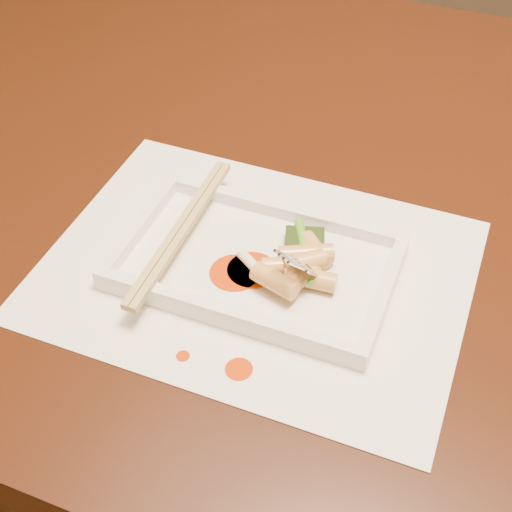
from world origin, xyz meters
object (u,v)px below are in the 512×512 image
at_px(plate_base, 256,266).
at_px(fork, 338,211).
at_px(table, 337,240).
at_px(placemat, 256,270).
at_px(chopstick_a, 177,229).

distance_m(plate_base, fork, 0.11).
height_order(table, plate_base, plate_base).
xyz_separation_m(placemat, fork, (0.07, 0.02, 0.08)).
bearing_deg(placemat, plate_base, 0.00).
height_order(plate_base, chopstick_a, chopstick_a).
xyz_separation_m(table, placemat, (-0.04, -0.17, 0.10)).
bearing_deg(fork, table, 102.12).
xyz_separation_m(table, fork, (0.03, -0.16, 0.18)).
xyz_separation_m(chopstick_a, fork, (0.15, 0.02, 0.06)).
relative_size(table, fork, 10.00).
bearing_deg(chopstick_a, table, 55.94).
relative_size(placemat, fork, 2.86).
xyz_separation_m(plate_base, fork, (0.07, 0.02, 0.08)).
relative_size(table, placemat, 3.50).
height_order(chopstick_a, fork, fork).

